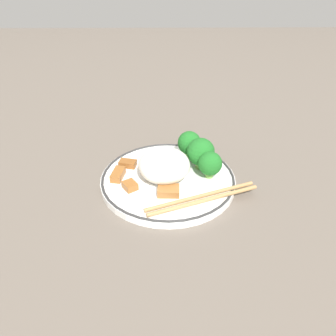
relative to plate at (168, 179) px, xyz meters
The scene contains 11 objects.
ground_plane 0.01m from the plate, ahead, with size 3.00×3.00×0.00m, color #665B51.
plate is the anchor object (origin of this frame).
rice_mound 0.03m from the plate, 98.04° to the left, with size 0.10×0.09×0.05m.
broccoli_back_left 0.08m from the plate, 93.16° to the right, with size 0.04×0.04×0.05m.
broccoli_back_center 0.08m from the plate, 63.19° to the right, with size 0.05×0.05×0.06m.
broccoli_back_right 0.09m from the plate, 32.59° to the right, with size 0.05×0.05×0.06m.
meat_near_front 0.09m from the plate, 90.11° to the left, with size 0.04×0.03×0.01m.
meat_near_left 0.05m from the plate, behind, with size 0.03×0.04×0.01m.
meat_near_right 0.08m from the plate, 117.09° to the left, with size 0.03×0.03×0.01m.
meat_near_back 0.09m from the plate, 63.62° to the left, with size 0.03×0.04×0.01m.
chopsticks 0.09m from the plate, 139.96° to the right, with size 0.09×0.20×0.01m.
Camera 1 is at (-0.49, 0.01, 0.36)m, focal length 35.00 mm.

